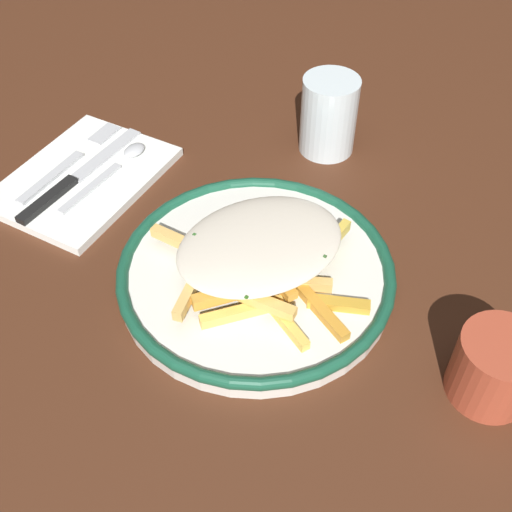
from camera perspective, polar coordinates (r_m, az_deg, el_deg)
The scene contains 9 objects.
ground_plane at distance 0.68m, azimuth 0.00°, elevation -2.26°, with size 2.60×2.60×0.00m, color #482515.
plate at distance 0.67m, azimuth 0.00°, elevation -1.50°, with size 0.29×0.29×0.03m.
fries_heap at distance 0.65m, azimuth 0.49°, elevation 0.28°, with size 0.24×0.23×0.04m.
napkin at distance 0.83m, azimuth -15.24°, elevation 6.78°, with size 0.16×0.21×0.01m, color white.
fork at distance 0.85m, azimuth -16.19°, elevation 8.25°, with size 0.03×0.18×0.00m.
knife at distance 0.81m, azimuth -16.23°, elevation 6.49°, with size 0.02×0.21×0.01m.
spoon at distance 0.82m, azimuth -12.33°, elevation 8.03°, with size 0.02×0.15×0.01m.
water_glass at distance 0.83m, azimuth 6.55°, elevation 12.44°, with size 0.07×0.07×0.10m, color silver.
coffee_mug at distance 0.61m, azimuth 20.76°, elevation -9.51°, with size 0.10×0.08×0.07m.
Camera 1 is at (0.24, -0.38, 0.51)m, focal length 44.54 mm.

